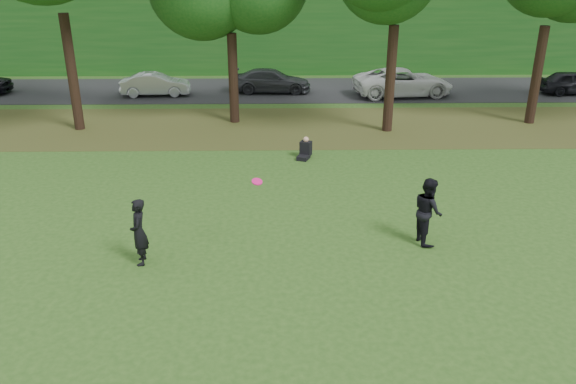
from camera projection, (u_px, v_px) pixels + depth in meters
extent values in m
plane|color=#254916|center=(316.00, 269.00, 14.00)|extent=(120.00, 120.00, 0.00)
cube|color=#4F401C|center=(298.00, 127.00, 26.01)|extent=(60.00, 7.00, 0.01)
cube|color=black|center=(294.00, 90.00, 33.40)|extent=(70.00, 7.00, 0.02)
cube|color=#154B16|center=(291.00, 34.00, 37.99)|extent=(70.00, 3.00, 5.00)
imported|color=black|center=(139.00, 232.00, 13.98)|extent=(0.51, 0.69, 1.75)
imported|color=black|center=(428.00, 211.00, 15.04)|extent=(0.81, 0.98, 1.85)
imported|color=#BABDC3|center=(155.00, 84.00, 31.72)|extent=(3.94, 1.62, 1.27)
imported|color=#37383E|center=(271.00, 81.00, 32.55)|extent=(4.61, 2.05, 1.32)
imported|color=silver|center=(403.00, 82.00, 31.64)|extent=(5.81, 3.23, 1.54)
imported|color=black|center=(574.00, 82.00, 32.07)|extent=(3.86, 1.57, 1.31)
cylinder|color=#E41370|center=(257.00, 182.00, 13.86)|extent=(0.32, 0.30, 0.15)
cube|color=black|center=(303.00, 157.00, 21.73)|extent=(0.58, 0.67, 0.16)
cube|color=black|center=(306.00, 148.00, 21.86)|extent=(0.51, 0.47, 0.56)
sphere|color=tan|center=(306.00, 139.00, 21.72)|extent=(0.22, 0.22, 0.22)
cylinder|color=black|center=(72.00, 73.00, 24.69)|extent=(0.44, 0.44, 5.08)
cylinder|color=black|center=(233.00, 79.00, 26.01)|extent=(0.44, 0.44, 4.12)
cylinder|color=black|center=(390.00, 80.00, 24.55)|extent=(0.44, 0.44, 4.62)
cylinder|color=black|center=(537.00, 76.00, 25.81)|extent=(0.44, 0.44, 4.45)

